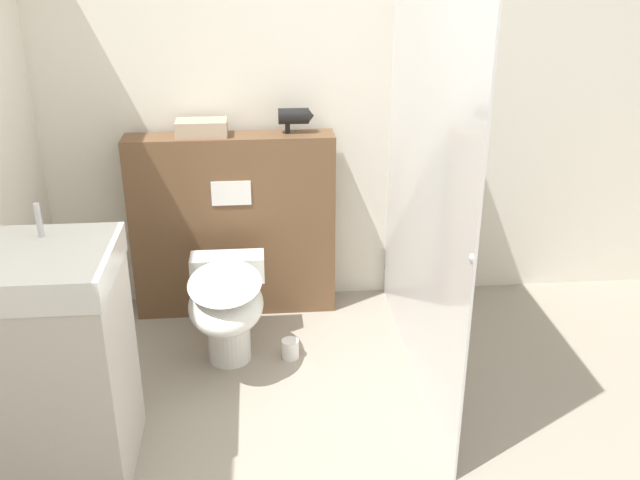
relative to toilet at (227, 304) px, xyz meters
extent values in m
cube|color=silver|center=(0.42, 0.78, 0.90)|extent=(8.00, 0.06, 2.50)
cube|color=brown|center=(0.03, 0.61, 0.19)|extent=(1.17, 0.21, 1.08)
cube|color=white|center=(0.03, 0.50, 0.43)|extent=(0.22, 0.01, 0.14)
cube|color=silver|center=(0.96, -0.12, 0.71)|extent=(0.01, 1.74, 2.12)
sphere|color=#B2B2B7|center=(0.96, -0.96, 0.67)|extent=(0.04, 0.04, 0.04)
cylinder|color=white|center=(0.00, 0.04, -0.17)|extent=(0.23, 0.23, 0.36)
ellipsoid|color=white|center=(0.00, -0.06, 0.03)|extent=(0.38, 0.56, 0.22)
ellipsoid|color=white|center=(0.00, -0.06, 0.16)|extent=(0.37, 0.55, 0.02)
cube|color=white|center=(0.00, 0.27, 0.08)|extent=(0.40, 0.16, 0.14)
cube|color=beige|center=(-0.68, -0.73, 0.09)|extent=(0.59, 0.56, 0.88)
cube|color=white|center=(-0.68, -0.73, 0.59)|extent=(0.60, 0.57, 0.12)
cylinder|color=silver|center=(-0.68, -0.58, 0.72)|extent=(0.02, 0.02, 0.14)
cylinder|color=black|center=(0.39, 0.63, 0.83)|extent=(0.17, 0.09, 0.09)
cone|color=black|center=(0.49, 0.63, 0.83)|extent=(0.03, 0.08, 0.08)
cylinder|color=black|center=(0.36, 0.63, 0.77)|extent=(0.03, 0.03, 0.09)
cube|color=tan|center=(-0.12, 0.61, 0.77)|extent=(0.28, 0.16, 0.09)
cylinder|color=white|center=(0.32, 0.02, -0.30)|extent=(0.09, 0.09, 0.11)
camera|label=1|loc=(0.19, -3.27, 1.77)|focal=40.00mm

